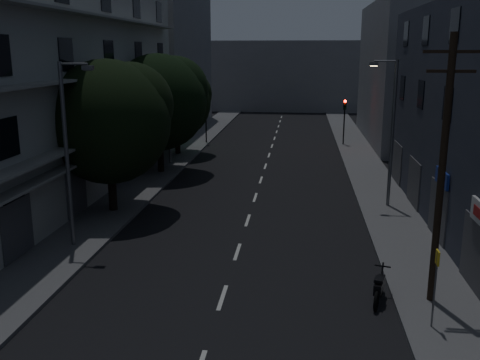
# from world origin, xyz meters

# --- Properties ---
(ground) EXTENTS (160.00, 160.00, 0.00)m
(ground) POSITION_xyz_m (0.00, 25.00, 0.00)
(ground) COLOR black
(ground) RESTS_ON ground
(sidewalk_left) EXTENTS (3.00, 90.00, 0.15)m
(sidewalk_left) POSITION_xyz_m (-7.50, 25.00, 0.07)
(sidewalk_left) COLOR #565659
(sidewalk_left) RESTS_ON ground
(sidewalk_right) EXTENTS (3.00, 90.00, 0.15)m
(sidewalk_right) POSITION_xyz_m (7.50, 25.00, 0.07)
(sidewalk_right) COLOR #565659
(sidewalk_right) RESTS_ON ground
(lane_markings) EXTENTS (0.15, 60.50, 0.01)m
(lane_markings) POSITION_xyz_m (0.00, 31.25, 0.01)
(lane_markings) COLOR beige
(lane_markings) RESTS_ON ground
(building_left) EXTENTS (7.00, 36.00, 14.00)m
(building_left) POSITION_xyz_m (-11.98, 18.00, 6.99)
(building_left) COLOR #A4A5A0
(building_left) RESTS_ON ground
(building_far_left) EXTENTS (6.00, 20.00, 16.00)m
(building_far_left) POSITION_xyz_m (-12.00, 48.00, 8.00)
(building_far_left) COLOR slate
(building_far_left) RESTS_ON ground
(building_far_right) EXTENTS (6.00, 20.00, 13.00)m
(building_far_right) POSITION_xyz_m (12.00, 42.00, 6.50)
(building_far_right) COLOR slate
(building_far_right) RESTS_ON ground
(building_far_end) EXTENTS (24.00, 8.00, 10.00)m
(building_far_end) POSITION_xyz_m (0.00, 70.00, 5.00)
(building_far_end) COLOR slate
(building_far_end) RESTS_ON ground
(tree_near) EXTENTS (6.53, 6.53, 8.06)m
(tree_near) POSITION_xyz_m (-7.36, 16.17, 5.19)
(tree_near) COLOR black
(tree_near) RESTS_ON sidewalk_left
(tree_mid) EXTENTS (6.74, 6.74, 8.29)m
(tree_mid) POSITION_xyz_m (-7.23, 25.81, 5.33)
(tree_mid) COLOR black
(tree_mid) RESTS_ON sidewalk_left
(tree_far) EXTENTS (5.68, 5.68, 7.03)m
(tree_far) POSITION_xyz_m (-7.62, 32.81, 4.55)
(tree_far) COLOR black
(tree_far) RESTS_ON sidewalk_left
(traffic_signal_far_right) EXTENTS (0.28, 0.37, 4.10)m
(traffic_signal_far_right) POSITION_xyz_m (6.56, 38.85, 3.10)
(traffic_signal_far_right) COLOR black
(traffic_signal_far_right) RESTS_ON sidewalk_right
(traffic_signal_far_left) EXTENTS (0.28, 0.37, 4.10)m
(traffic_signal_far_left) POSITION_xyz_m (-6.28, 38.55, 3.10)
(traffic_signal_far_left) COLOR black
(traffic_signal_far_left) RESTS_ON sidewalk_left
(street_lamp_left_near) EXTENTS (1.51, 0.25, 8.00)m
(street_lamp_left_near) POSITION_xyz_m (-7.25, 10.71, 4.60)
(street_lamp_left_near) COLOR slate
(street_lamp_left_near) RESTS_ON sidewalk_left
(street_lamp_right) EXTENTS (1.51, 0.25, 8.00)m
(street_lamp_right) POSITION_xyz_m (7.46, 18.71, 4.60)
(street_lamp_right) COLOR slate
(street_lamp_right) RESTS_ON sidewalk_right
(street_lamp_left_far) EXTENTS (1.51, 0.25, 8.00)m
(street_lamp_left_far) POSITION_xyz_m (-7.23, 28.66, 4.60)
(street_lamp_left_far) COLOR #5B6063
(street_lamp_left_far) RESTS_ON sidewalk_left
(utility_pole) EXTENTS (1.80, 0.24, 9.00)m
(utility_pole) POSITION_xyz_m (7.27, 6.88, 4.87)
(utility_pole) COLOR black
(utility_pole) RESTS_ON sidewalk_right
(bus_stop_sign) EXTENTS (0.06, 0.35, 2.52)m
(bus_stop_sign) POSITION_xyz_m (6.87, 4.95, 1.89)
(bus_stop_sign) COLOR #595B60
(bus_stop_sign) RESTS_ON sidewalk_right
(motorcycle) EXTENTS (0.77, 1.92, 1.26)m
(motorcycle) POSITION_xyz_m (5.49, 6.79, 0.50)
(motorcycle) COLOR black
(motorcycle) RESTS_ON ground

